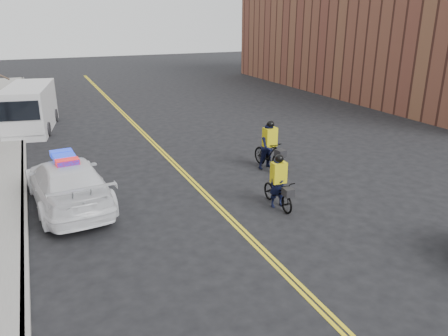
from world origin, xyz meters
name	(u,v)px	position (x,y,z in m)	size (l,w,h in m)	color
ground	(238,227)	(0.00, 0.00, 0.00)	(120.00, 120.00, 0.00)	black
center_line_left	(163,154)	(-0.08, 8.00, 0.01)	(0.10, 60.00, 0.01)	yellow
center_line_right	(166,154)	(0.08, 8.00, 0.01)	(0.10, 60.00, 0.01)	yellow
curb	(24,170)	(-6.00, 8.00, 0.07)	(0.20, 60.00, 0.15)	gray
building_across	(389,23)	(22.00, 18.00, 5.50)	(12.00, 30.00, 11.00)	brown
police_cruiser	(68,182)	(-4.56, 3.75, 0.82)	(2.80, 5.80, 1.79)	white
cargo_van	(30,109)	(-5.53, 15.30, 1.20)	(3.08, 6.12, 2.45)	silver
cyclist_near	(278,189)	(1.87, 0.82, 0.64)	(0.69, 1.88, 1.84)	black
cyclist_far	(270,150)	(3.50, 4.33, 0.81)	(1.01, 2.10, 2.06)	black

